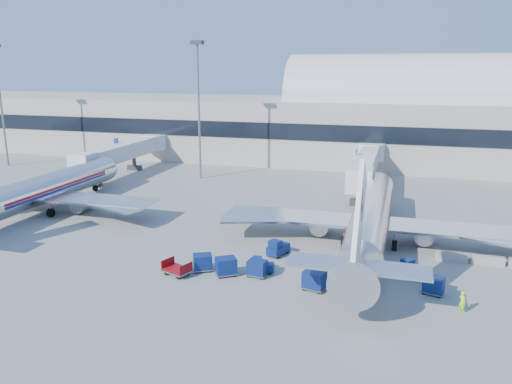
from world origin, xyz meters
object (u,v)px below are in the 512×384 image
(tug_right, at_px, (411,269))
(cart_solo_near, at_px, (314,280))
(cart_train_c, at_px, (203,262))
(ramp_worker, at_px, (462,302))
(cart_solo_far, at_px, (434,285))
(mast_west, at_px, (198,90))
(airliner_mid, at_px, (37,191))
(tug_left, at_px, (278,248))
(barrier_near, at_px, (451,257))
(jetbridge_near, at_px, (367,163))
(cart_open_red, at_px, (177,270))
(barrier_mid, at_px, (488,260))
(cart_train_a, at_px, (257,268))
(tug_lead, at_px, (261,265))
(cart_train_b, at_px, (226,266))
(airliner_main, at_px, (371,218))
(jetbridge_mid, at_px, (127,151))

(tug_right, bearing_deg, cart_solo_near, -100.64)
(cart_train_c, xyz_separation_m, ramp_worker, (22.29, -1.88, 0.02))
(tug_right, distance_m, cart_solo_far, 3.73)
(mast_west, height_order, tug_right, mast_west)
(airliner_mid, relative_size, tug_left, 13.11)
(cart_solo_near, bearing_deg, mast_west, 138.53)
(mast_west, relative_size, tug_left, 7.95)
(mast_west, distance_m, barrier_near, 49.33)
(jetbridge_near, bearing_deg, cart_open_red, -109.32)
(barrier_mid, height_order, cart_train_a, cart_train_a)
(mast_west, distance_m, cart_train_c, 42.58)
(mast_west, bearing_deg, tug_right, -43.93)
(airliner_mid, bearing_deg, tug_lead, -17.44)
(airliner_mid, height_order, cart_train_c, airliner_mid)
(barrier_near, relative_size, cart_solo_far, 1.53)
(airliner_mid, distance_m, tug_left, 33.91)
(barrier_mid, distance_m, cart_solo_far, 9.76)
(tug_lead, relative_size, ramp_worker, 1.35)
(tug_right, height_order, cart_train_a, same)
(tug_left, bearing_deg, tug_right, -78.08)
(mast_west, distance_m, tug_lead, 43.85)
(mast_west, height_order, cart_open_red, mast_west)
(tug_right, bearing_deg, airliner_mid, -143.63)
(jetbridge_near, bearing_deg, cart_solo_far, -77.24)
(cart_train_c, distance_m, ramp_worker, 22.37)
(jetbridge_near, xyz_separation_m, tug_left, (-6.25, -32.06, -3.17))
(cart_open_red, xyz_separation_m, ramp_worker, (24.15, -0.32, 0.40))
(cart_train_b, height_order, cart_solo_near, cart_train_b)
(tug_left, height_order, cart_train_a, tug_left)
(mast_west, xyz_separation_m, cart_solo_far, (35.97, -36.17, -14.00))
(tug_left, distance_m, cart_solo_near, 8.53)
(barrier_near, bearing_deg, cart_train_c, -157.93)
(tug_left, bearing_deg, jetbridge_near, 8.27)
(airliner_main, height_order, cart_solo_far, airliner_main)
(jetbridge_near, relative_size, cart_train_c, 12.37)
(mast_west, relative_size, ramp_worker, 13.02)
(tug_left, bearing_deg, barrier_mid, -61.43)
(tug_lead, xyz_separation_m, tug_right, (13.23, 2.93, 0.04))
(barrier_near, relative_size, ramp_worker, 1.73)
(jetbridge_mid, relative_size, tug_left, 9.67)
(tug_left, relative_size, cart_open_red, 1.00)
(jetbridge_near, height_order, barrier_near, jetbridge_near)
(jetbridge_near, relative_size, tug_left, 9.67)
(mast_west, relative_size, cart_train_b, 9.52)
(tug_right, relative_size, cart_solo_near, 1.13)
(barrier_near, distance_m, barrier_mid, 3.30)
(mast_west, distance_m, cart_train_a, 44.61)
(cart_train_a, distance_m, cart_train_c, 5.21)
(barrier_mid, height_order, cart_train_b, cart_train_b)
(cart_train_c, relative_size, cart_solo_near, 1.02)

